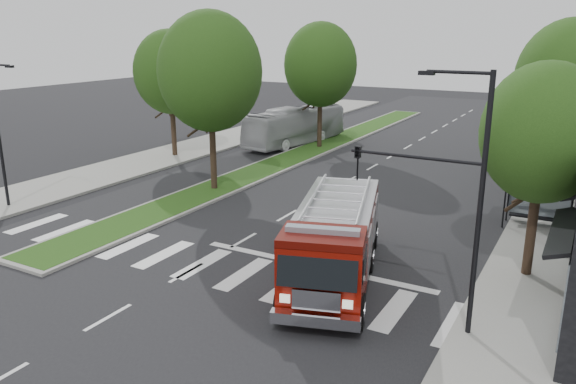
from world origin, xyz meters
The scene contains 14 objects.
ground centered at (0.00, 0.00, 0.00)m, with size 140.00×140.00×0.00m, color black.
sidewalk_right centered at (12.50, 10.00, 0.07)m, with size 5.00×80.00×0.15m, color gray.
sidewalk_left centered at (-14.50, 10.00, 0.07)m, with size 5.00×80.00×0.15m, color gray.
median centered at (-6.00, 18.00, 0.08)m, with size 3.00×50.00×0.15m.
bus_shelter centered at (11.20, 8.15, 2.04)m, with size 3.20×1.60×2.61m.
tree_right_near centered at (11.50, 2.00, 5.51)m, with size 4.40×4.40×8.05m.
tree_right_mid centered at (11.50, 14.00, 6.49)m, with size 5.60×5.60×9.72m.
tree_median_near centered at (-6.00, 6.00, 6.81)m, with size 5.80×5.80×10.16m.
tree_median_far centered at (-6.00, 20.00, 6.49)m, with size 5.60×5.60×9.72m.
tree_left_mid centered at (-14.00, 12.00, 6.16)m, with size 5.20×5.20×9.16m.
streetlight_right_near centered at (9.61, -3.50, 4.67)m, with size 4.08×0.22×8.00m.
streetlight_right_far centered at (10.35, 20.00, 4.48)m, with size 2.11×0.20×8.00m.
fire_engine centered at (5.17, -1.66, 1.51)m, with size 5.26×9.50×3.16m.
city_bus centered at (-8.50, 20.66, 1.51)m, with size 2.53×10.82×3.01m, color #B7B6BB.
Camera 1 is at (13.12, -19.52, 9.00)m, focal length 35.00 mm.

